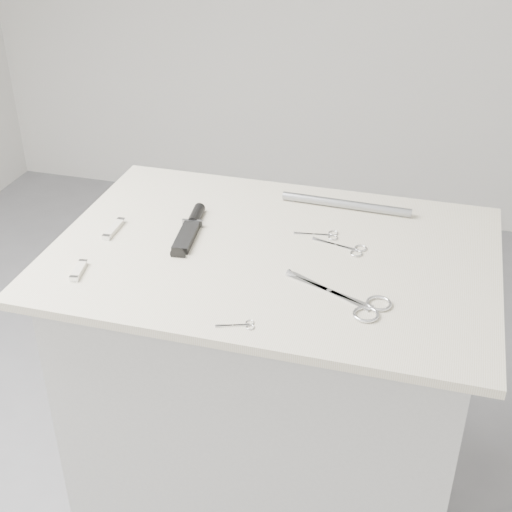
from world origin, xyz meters
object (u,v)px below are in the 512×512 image
(plinth, at_px, (271,405))
(embroidery_scissors_a, at_px, (349,248))
(pocket_knife_a, at_px, (114,229))
(large_shears, at_px, (357,302))
(embroidery_scissors_b, at_px, (324,235))
(metal_rail, at_px, (346,204))
(tiny_scissors, at_px, (241,325))
(pocket_knife_b, at_px, (79,271))
(sheathed_knife, at_px, (191,227))

(plinth, relative_size, embroidery_scissors_a, 7.07)
(pocket_knife_a, bearing_deg, large_shears, -104.86)
(embroidery_scissors_b, height_order, metal_rail, metal_rail)
(metal_rail, bearing_deg, embroidery_scissors_a, -78.69)
(pocket_knife_a, xyz_separation_m, metal_rail, (0.51, 0.26, 0.01))
(tiny_scissors, xyz_separation_m, pocket_knife_a, (-0.40, 0.28, 0.00))
(embroidery_scissors_b, distance_m, pocket_knife_b, 0.56)
(tiny_scissors, bearing_deg, metal_rail, 58.91)
(embroidery_scissors_b, relative_size, tiny_scissors, 1.39)
(plinth, height_order, embroidery_scissors_a, embroidery_scissors_a)
(tiny_scissors, relative_size, sheathed_knife, 0.35)
(embroidery_scissors_a, height_order, pocket_knife_a, pocket_knife_a)
(embroidery_scissors_b, height_order, sheathed_knife, sheathed_knife)
(plinth, bearing_deg, embroidery_scissors_a, 17.48)
(sheathed_knife, bearing_deg, pocket_knife_a, 99.96)
(pocket_knife_b, xyz_separation_m, metal_rail, (0.50, 0.45, 0.01))
(pocket_knife_a, bearing_deg, pocket_knife_b, -179.11)
(plinth, relative_size, pocket_knife_b, 11.80)
(tiny_scissors, distance_m, pocket_knife_b, 0.40)
(tiny_scissors, bearing_deg, sheathed_knife, 104.59)
(pocket_knife_a, bearing_deg, sheathed_knife, -74.25)
(pocket_knife_a, bearing_deg, metal_rail, -64.03)
(plinth, relative_size, large_shears, 3.90)
(plinth, height_order, sheathed_knife, sheathed_knife)
(large_shears, bearing_deg, pocket_knife_b, -151.64)
(plinth, bearing_deg, pocket_knife_a, -177.90)
(embroidery_scissors_a, bearing_deg, tiny_scissors, -100.11)
(sheathed_knife, bearing_deg, tiny_scissors, -153.29)
(tiny_scissors, relative_size, metal_rail, 0.23)
(plinth, distance_m, tiny_scissors, 0.56)
(large_shears, relative_size, pocket_knife_b, 3.02)
(tiny_scissors, relative_size, pocket_knife_a, 0.78)
(plinth, distance_m, sheathed_knife, 0.52)
(embroidery_scissors_a, xyz_separation_m, pocket_knife_a, (-0.55, -0.07, 0.00))
(plinth, xyz_separation_m, large_shears, (0.21, -0.16, 0.47))
(large_shears, xyz_separation_m, tiny_scissors, (-0.20, -0.13, -0.00))
(large_shears, distance_m, metal_rail, 0.42)
(plinth, distance_m, embroidery_scissors_a, 0.50)
(plinth, distance_m, large_shears, 0.54)
(large_shears, relative_size, metal_rail, 0.71)
(tiny_scissors, height_order, metal_rail, metal_rail)
(plinth, xyz_separation_m, pocket_knife_b, (-0.38, -0.20, 0.47))
(sheathed_knife, bearing_deg, embroidery_scissors_b, -86.45)
(embroidery_scissors_b, bearing_deg, metal_rail, 71.07)
(embroidery_scissors_b, xyz_separation_m, metal_rail, (0.03, 0.15, 0.01))
(embroidery_scissors_a, xyz_separation_m, sheathed_knife, (-0.38, -0.01, 0.01))
(embroidery_scissors_b, relative_size, pocket_knife_a, 1.08)
(metal_rail, bearing_deg, pocket_knife_a, -152.72)
(embroidery_scissors_a, relative_size, sheathed_knife, 0.59)
(large_shears, xyz_separation_m, pocket_knife_a, (-0.60, 0.14, 0.00))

